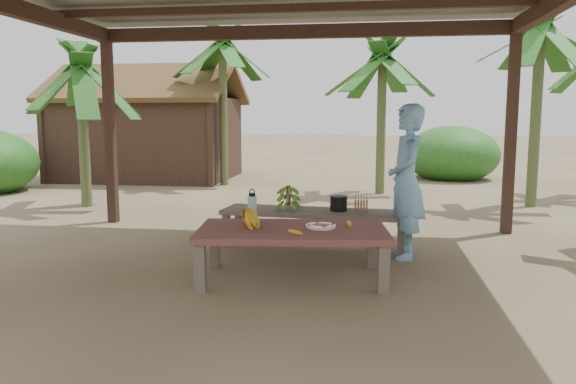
# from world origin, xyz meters

# --- Properties ---
(ground) EXTENTS (80.00, 80.00, 0.00)m
(ground) POSITION_xyz_m (0.00, 0.00, 0.00)
(ground) COLOR brown
(ground) RESTS_ON ground
(work_table) EXTENTS (1.90, 1.20, 0.50)m
(work_table) POSITION_xyz_m (0.24, -0.23, 0.43)
(work_table) COLOR brown
(work_table) RESTS_ON ground
(bench) EXTENTS (2.25, 0.80, 0.45)m
(bench) POSITION_xyz_m (0.32, 1.10, 0.39)
(bench) COLOR brown
(bench) RESTS_ON ground
(ripe_banana_bunch) EXTENTS (0.40, 0.39, 0.19)m
(ripe_banana_bunch) POSITION_xyz_m (-0.23, -0.25, 0.60)
(ripe_banana_bunch) COLOR yellow
(ripe_banana_bunch) RESTS_ON work_table
(plate) EXTENTS (0.29, 0.29, 0.04)m
(plate) POSITION_xyz_m (0.51, -0.19, 0.52)
(plate) COLOR white
(plate) RESTS_ON work_table
(loose_banana_front) EXTENTS (0.16, 0.08, 0.04)m
(loose_banana_front) POSITION_xyz_m (0.30, -0.52, 0.52)
(loose_banana_front) COLOR yellow
(loose_banana_front) RESTS_ON work_table
(loose_banana_side) EXTENTS (0.08, 0.16, 0.04)m
(loose_banana_side) POSITION_xyz_m (0.77, -0.03, 0.52)
(loose_banana_side) COLOR yellow
(loose_banana_side) RESTS_ON work_table
(water_flask) EXTENTS (0.09, 0.09, 0.34)m
(water_flask) POSITION_xyz_m (-0.21, 0.02, 0.64)
(water_flask) COLOR #3FB6C6
(water_flask) RESTS_ON work_table
(green_banana_stalk) EXTENTS (0.29, 0.29, 0.30)m
(green_banana_stalk) POSITION_xyz_m (0.00, 1.13, 0.60)
(green_banana_stalk) COLOR #598C2D
(green_banana_stalk) RESTS_ON bench
(cooking_pot) EXTENTS (0.20, 0.20, 0.17)m
(cooking_pot) POSITION_xyz_m (0.61, 1.11, 0.54)
(cooking_pot) COLOR black
(cooking_pot) RESTS_ON bench
(skewer_rack) EXTENTS (0.19, 0.10, 0.24)m
(skewer_rack) POSITION_xyz_m (0.87, 1.00, 0.57)
(skewer_rack) COLOR #A57F47
(skewer_rack) RESTS_ON bench
(woman) EXTENTS (0.48, 0.67, 1.70)m
(woman) POSITION_xyz_m (1.36, 0.77, 0.85)
(woman) COLOR #6A9FC8
(woman) RESTS_ON ground
(hut) EXTENTS (4.40, 3.43, 2.85)m
(hut) POSITION_xyz_m (-4.50, 8.00, 1.10)
(hut) COLOR black
(hut) RESTS_ON ground
(banana_plant_ne) EXTENTS (1.80, 1.80, 3.29)m
(banana_plant_ne) POSITION_xyz_m (3.76, 4.69, 2.80)
(banana_plant_ne) COLOR #596638
(banana_plant_ne) RESTS_ON ground
(banana_plant_n) EXTENTS (1.80, 1.80, 2.98)m
(banana_plant_n) POSITION_xyz_m (1.18, 5.96, 2.49)
(banana_plant_n) COLOR #596638
(banana_plant_n) RESTS_ON ground
(banana_plant_nw) EXTENTS (1.80, 1.80, 3.44)m
(banana_plant_nw) POSITION_xyz_m (-2.31, 6.93, 2.94)
(banana_plant_nw) COLOR #596638
(banana_plant_nw) RESTS_ON ground
(banana_plant_w) EXTENTS (1.80, 1.80, 2.62)m
(banana_plant_w) POSITION_xyz_m (-3.91, 3.59, 2.15)
(banana_plant_w) COLOR #596638
(banana_plant_w) RESTS_ON ground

